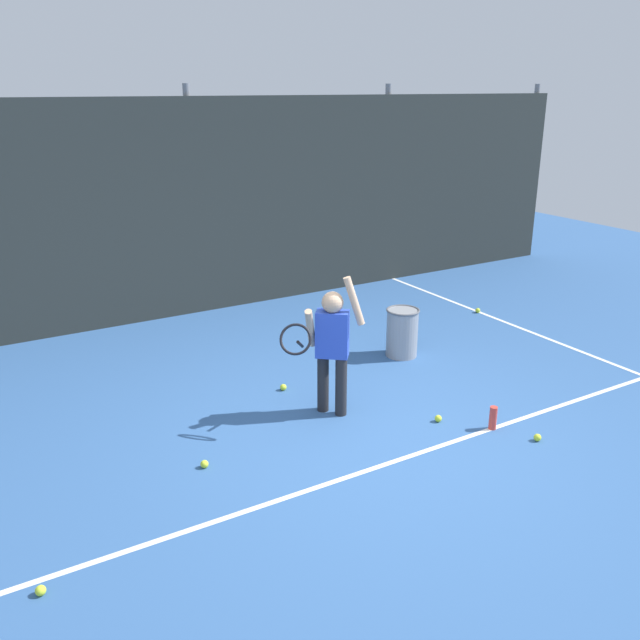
{
  "coord_description": "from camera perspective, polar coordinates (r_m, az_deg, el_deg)",
  "views": [
    {
      "loc": [
        -3.13,
        -4.27,
        2.96
      ],
      "look_at": [
        -0.03,
        0.93,
        0.85
      ],
      "focal_mm": 37.82,
      "sensor_mm": 36.0,
      "label": 1
    }
  ],
  "objects": [
    {
      "name": "ground_plane",
      "position": [
        6.07,
        4.81,
        -10.07
      ],
      "size": [
        20.0,
        20.0,
        0.0
      ],
      "primitive_type": "plane",
      "color": "#335B93"
    },
    {
      "name": "court_line_baseline",
      "position": [
        5.81,
        6.98,
        -11.56
      ],
      "size": [
        9.0,
        0.05,
        0.0
      ],
      "primitive_type": "cube",
      "color": "white",
      "rests_on": "ground"
    },
    {
      "name": "court_line_sideline",
      "position": [
        8.81,
        18.59,
        -1.45
      ],
      "size": [
        0.05,
        9.0,
        0.0
      ],
      "primitive_type": "cube",
      "color": "white",
      "rests_on": "ground"
    },
    {
      "name": "back_fence_windscreen",
      "position": [
        9.17,
        -10.52,
        9.22
      ],
      "size": [
        12.87,
        0.08,
        2.84
      ],
      "primitive_type": "cube",
      "color": "#282D2B",
      "rests_on": "ground"
    },
    {
      "name": "fence_post_2",
      "position": [
        9.21,
        -10.69,
        9.73
      ],
      "size": [
        0.09,
        0.09,
        2.99
      ],
      "primitive_type": "cylinder",
      "color": "slate",
      "rests_on": "ground"
    },
    {
      "name": "fence_post_3",
      "position": [
        10.7,
        5.56,
        11.25
      ],
      "size": [
        0.09,
        0.09,
        2.99
      ],
      "primitive_type": "cylinder",
      "color": "slate",
      "rests_on": "ground"
    },
    {
      "name": "fence_post_4",
      "position": [
        12.79,
        17.26,
        11.8
      ],
      "size": [
        0.09,
        0.09,
        2.99
      ],
      "primitive_type": "cylinder",
      "color": "slate",
      "rests_on": "ground"
    },
    {
      "name": "tennis_player",
      "position": [
        6.21,
        0.92,
        -1.88
      ],
      "size": [
        0.89,
        0.5,
        1.35
      ],
      "rotation": [
        0.0,
        0.0,
        -0.68
      ],
      "color": "#232326",
      "rests_on": "ground"
    },
    {
      "name": "ball_hopper",
      "position": [
        7.78,
        6.96,
        -1.01
      ],
      "size": [
        0.38,
        0.38,
        0.56
      ],
      "color": "gray",
      "rests_on": "ground"
    },
    {
      "name": "water_bottle",
      "position": [
        6.37,
        14.43,
        -8.03
      ],
      "size": [
        0.07,
        0.07,
        0.22
      ],
      "primitive_type": "cylinder",
      "color": "#D83F33",
      "rests_on": "ground"
    },
    {
      "name": "tennis_ball_0",
      "position": [
        5.71,
        -9.75,
        -11.92
      ],
      "size": [
        0.07,
        0.07,
        0.07
      ],
      "primitive_type": "sphere",
      "color": "#CCE033",
      "rests_on": "ground"
    },
    {
      "name": "tennis_ball_1",
      "position": [
        6.96,
        -3.12,
        -5.7
      ],
      "size": [
        0.07,
        0.07,
        0.07
      ],
      "primitive_type": "sphere",
      "color": "#CCE033",
      "rests_on": "ground"
    },
    {
      "name": "tennis_ball_2",
      "position": [
        6.31,
        17.92,
        -9.44
      ],
      "size": [
        0.07,
        0.07,
        0.07
      ],
      "primitive_type": "sphere",
      "color": "#CCE033",
      "rests_on": "ground"
    },
    {
      "name": "tennis_ball_3",
      "position": [
        4.77,
        -22.57,
        -20.38
      ],
      "size": [
        0.07,
        0.07,
        0.07
      ],
      "primitive_type": "sphere",
      "color": "#CCE033",
      "rests_on": "ground"
    },
    {
      "name": "tennis_ball_4",
      "position": [
        6.43,
        9.97,
        -8.21
      ],
      "size": [
        0.07,
        0.07,
        0.07
      ],
      "primitive_type": "sphere",
      "color": "#CCE033",
      "rests_on": "ground"
    },
    {
      "name": "tennis_ball_6",
      "position": [
        9.53,
        13.2,
        0.8
      ],
      "size": [
        0.07,
        0.07,
        0.07
      ],
      "primitive_type": "sphere",
      "color": "#CCE033",
      "rests_on": "ground"
    }
  ]
}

